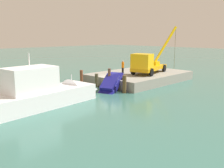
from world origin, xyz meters
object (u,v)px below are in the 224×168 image
at_px(dock_worker, 123,67).
at_px(salvaged_car, 110,86).
at_px(moored_yacht, 52,96).
at_px(crane_truck, 147,64).

bearing_deg(dock_worker, salvaged_car, 29.01).
bearing_deg(moored_yacht, salvaged_car, -179.87).
height_order(crane_truck, dock_worker, crane_truck).
bearing_deg(moored_yacht, dock_worker, -166.93).
bearing_deg(salvaged_car, dock_worker, -150.99).
height_order(salvaged_car, moored_yacht, moored_yacht).
bearing_deg(crane_truck, moored_yacht, 1.41).
relative_size(crane_truck, moored_yacht, 0.70).
xyz_separation_m(dock_worker, salvaged_car, (5.44, 3.01, -1.40)).
relative_size(dock_worker, moored_yacht, 0.13).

